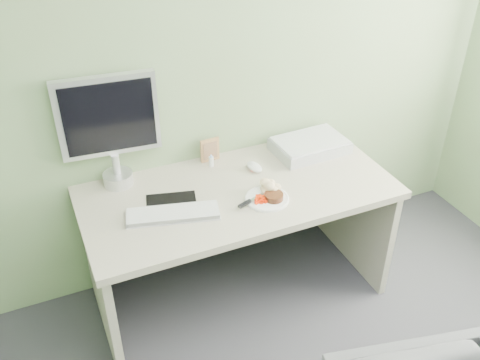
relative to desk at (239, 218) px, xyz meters
name	(u,v)px	position (x,y,z in m)	size (l,w,h in m)	color
wall_back	(209,49)	(0.00, 0.38, 0.80)	(3.50, 3.50, 0.00)	gray
desk	(239,218)	(0.00, 0.00, 0.00)	(1.60, 0.75, 0.73)	#A69C8B
plate	(267,199)	(0.09, -0.14, 0.19)	(0.22, 0.22, 0.01)	white
steak	(274,196)	(0.12, -0.16, 0.21)	(0.09, 0.09, 0.03)	black
potato_pile	(268,187)	(0.12, -0.09, 0.22)	(0.11, 0.08, 0.06)	tan
carrot_heap	(259,198)	(0.05, -0.15, 0.21)	(0.05, 0.05, 0.04)	#FB2E05
steak_knife	(249,201)	(-0.01, -0.15, 0.21)	(0.19, 0.08, 0.01)	silver
mousepad	(172,205)	(-0.36, 0.00, 0.18)	(0.25, 0.22, 0.00)	black
keyboard	(173,213)	(-0.38, -0.08, 0.20)	(0.43, 0.13, 0.02)	white
computer_mouse	(254,167)	(0.15, 0.13, 0.20)	(0.06, 0.11, 0.04)	white
photo_frame	(210,150)	(-0.03, 0.32, 0.25)	(0.11, 0.01, 0.14)	#AB824F
eyedrop_bottle	(211,161)	(-0.05, 0.26, 0.22)	(0.03, 0.03, 0.08)	white
scanner	(310,146)	(0.53, 0.19, 0.21)	(0.41, 0.27, 0.06)	#AEB1B5
monitor	(109,126)	(-0.55, 0.32, 0.51)	(0.49, 0.15, 0.59)	silver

